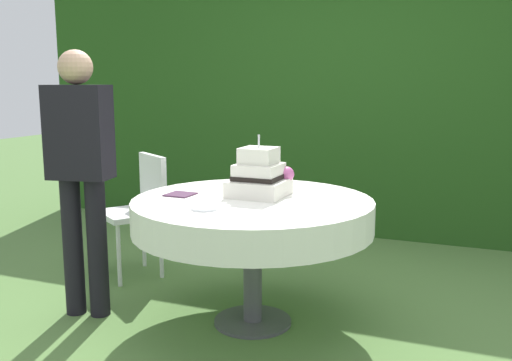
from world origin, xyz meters
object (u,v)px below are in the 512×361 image
Objects in this scene: cake_table at (253,215)px; wedding_cake at (260,177)px; serving_plate_near at (205,208)px; napkin_stack at (180,194)px; serving_plate_far at (269,185)px; standing_person at (81,165)px; garden_chair at (141,203)px.

cake_table is 3.83× the size of wedding_cake.
wedding_cake is 0.48m from serving_plate_near.
wedding_cake is 0.49m from napkin_stack.
wedding_cake is 2.36× the size of napkin_stack.
standing_person is (-0.94, -0.68, 0.17)m from serving_plate_far.
garden_chair is at bearing 97.40° from standing_person.
serving_plate_near and serving_plate_far have the same top height.
wedding_cake is (0.01, 0.10, 0.21)m from cake_table.
wedding_cake reaches higher than garden_chair.
wedding_cake is 1.22m from garden_chair.
standing_person reaches higher than serving_plate_far.
cake_table is at bearing 14.29° from standing_person.
cake_table is at bearing -24.91° from garden_chair.
garden_chair is at bearing 175.42° from serving_plate_far.
serving_plate_far is at bearing 102.02° from wedding_cake.
napkin_stack is at bearing -40.76° from garden_chair.
wedding_cake reaches higher than napkin_stack.
garden_chair reaches higher than serving_plate_far.
garden_chair is at bearing 155.09° from cake_table.
serving_plate_near is at bearing -5.98° from standing_person.
garden_chair is 0.86m from standing_person.
garden_chair is (-0.65, 0.56, -0.22)m from napkin_stack.
serving_plate_far is 0.12× the size of garden_chair.
cake_table is at bearing -94.50° from wedding_cake.
wedding_cake is 0.35m from serving_plate_far.
napkin_stack is (-0.45, -0.16, -0.11)m from wedding_cake.
wedding_cake is at bearing -20.28° from garden_chair.
serving_plate_far is (-0.07, 0.32, -0.11)m from wedding_cake.
serving_plate_far is at bearing 98.18° from cake_table.
napkin_stack is (-0.31, 0.29, -0.00)m from serving_plate_near.
cake_table is 1.56× the size of garden_chair.
standing_person reaches higher than cake_table.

